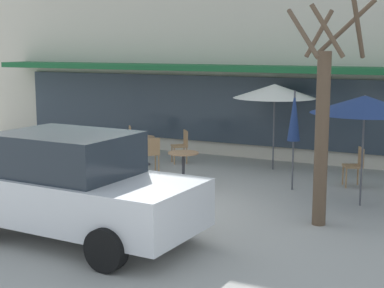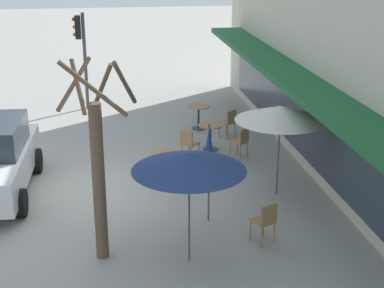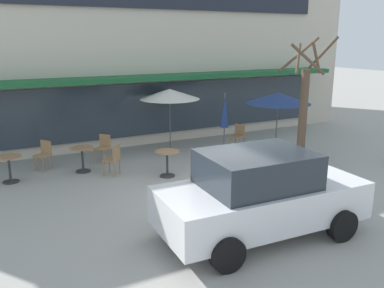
# 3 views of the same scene
# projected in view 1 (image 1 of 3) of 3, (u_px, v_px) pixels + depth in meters

# --- Properties ---
(ground_plane) EXTENTS (80.00, 80.00, 0.00)m
(ground_plane) POSITION_uv_depth(u_px,v_px,m) (146.00, 211.00, 11.34)
(ground_plane) COLOR #9E9B93
(building_facade) EXTENTS (19.85, 9.10, 7.56)m
(building_facade) POSITION_uv_depth(u_px,v_px,m) (302.00, 27.00, 19.47)
(building_facade) COLOR beige
(building_facade) RESTS_ON ground
(cafe_table_near_wall) EXTENTS (0.70, 0.70, 0.76)m
(cafe_table_near_wall) POSITION_uv_depth(u_px,v_px,m) (142.00, 146.00, 15.67)
(cafe_table_near_wall) COLOR #333338
(cafe_table_near_wall) RESTS_ON ground
(cafe_table_streetside) EXTENTS (0.70, 0.70, 0.76)m
(cafe_table_streetside) POSITION_uv_depth(u_px,v_px,m) (81.00, 140.00, 16.56)
(cafe_table_streetside) COLOR #333338
(cafe_table_streetside) RESTS_ON ground
(cafe_table_by_tree) EXTENTS (0.70, 0.70, 0.76)m
(cafe_table_by_tree) POSITION_uv_depth(u_px,v_px,m) (183.00, 163.00, 13.38)
(cafe_table_by_tree) COLOR #333338
(cafe_table_by_tree) RESTS_ON ground
(patio_umbrella_green_folded) EXTENTS (0.28, 0.28, 2.20)m
(patio_umbrella_green_folded) POSITION_uv_depth(u_px,v_px,m) (294.00, 117.00, 12.76)
(patio_umbrella_green_folded) COLOR #4C4C51
(patio_umbrella_green_folded) RESTS_ON ground
(patio_umbrella_cream_folded) EXTENTS (2.10, 2.10, 2.20)m
(patio_umbrella_cream_folded) POSITION_uv_depth(u_px,v_px,m) (365.00, 104.00, 11.39)
(patio_umbrella_cream_folded) COLOR #4C4C51
(patio_umbrella_cream_folded) RESTS_ON ground
(patio_umbrella_corner_open) EXTENTS (2.10, 2.10, 2.20)m
(patio_umbrella_corner_open) POSITION_uv_depth(u_px,v_px,m) (275.00, 91.00, 14.82)
(patio_umbrella_corner_open) COLOR #4C4C51
(patio_umbrella_corner_open) RESTS_ON ground
(cafe_chair_0) EXTENTS (0.56, 0.56, 0.89)m
(cafe_chair_0) POSITION_uv_depth(u_px,v_px,m) (126.00, 139.00, 16.78)
(cafe_chair_0) COLOR #9E754C
(cafe_chair_0) RESTS_ON ground
(cafe_chair_1) EXTENTS (0.57, 0.57, 0.89)m
(cafe_chair_1) POSITION_uv_depth(u_px,v_px,m) (151.00, 152.00, 14.70)
(cafe_chair_1) COLOR #9E754C
(cafe_chair_1) RESTS_ON ground
(cafe_chair_2) EXTENTS (0.56, 0.56, 0.89)m
(cafe_chair_2) POSITION_uv_depth(u_px,v_px,m) (182.00, 144.00, 15.92)
(cafe_chair_2) COLOR #9E754C
(cafe_chair_2) RESTS_ON ground
(cafe_chair_3) EXTENTS (0.53, 0.53, 0.89)m
(cafe_chair_3) POSITION_uv_depth(u_px,v_px,m) (356.00, 164.00, 13.23)
(cafe_chair_3) COLOR #9E754C
(cafe_chair_3) RESTS_ON ground
(parked_sedan) EXTENTS (4.26, 2.14, 1.76)m
(parked_sedan) POSITION_uv_depth(u_px,v_px,m) (73.00, 187.00, 9.57)
(parked_sedan) COLOR silver
(parked_sedan) RESTS_ON ground
(street_tree) EXTENTS (1.44, 1.46, 3.95)m
(street_tree) POSITION_uv_depth(u_px,v_px,m) (324.00, 121.00, 10.17)
(street_tree) COLOR brown
(street_tree) RESTS_ON ground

